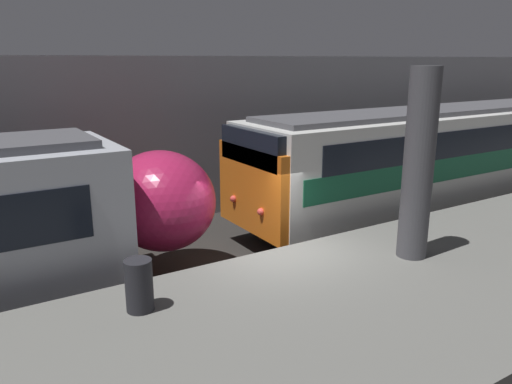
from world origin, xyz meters
TOP-DOWN VIEW (x-y plane):
  - ground_plane at (0.00, 0.00)m, footprint 120.00×120.00m
  - platform at (0.00, -2.60)m, footprint 40.00×5.20m
  - station_rear_barrier at (0.00, 6.24)m, footprint 50.00×0.15m
  - support_pillar_near at (2.10, -1.78)m, footprint 0.59×0.59m
  - train_boxy at (9.84, 2.30)m, footprint 18.45×3.06m
  - trash_bin at (-3.36, -1.08)m, footprint 0.44×0.44m

SIDE VIEW (x-z plane):
  - ground_plane at x=0.00m, z-range 0.00..0.00m
  - platform at x=0.00m, z-range 0.00..1.14m
  - trash_bin at x=-3.36m, z-range 1.14..1.99m
  - train_boxy at x=9.84m, z-range 0.05..3.58m
  - station_rear_barrier at x=0.00m, z-range 0.00..5.12m
  - support_pillar_near at x=2.10m, z-range 1.14..4.90m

